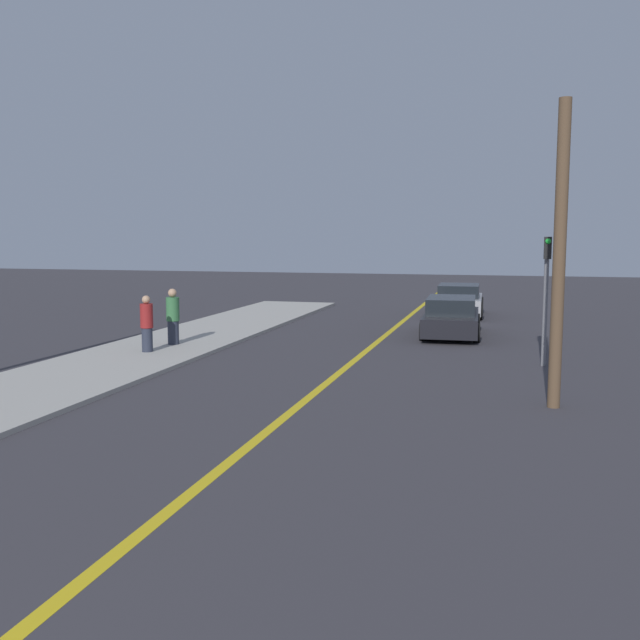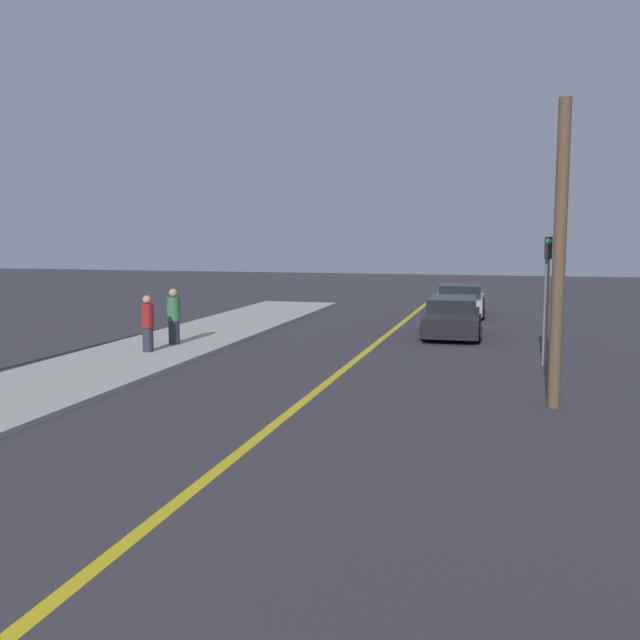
{
  "view_description": "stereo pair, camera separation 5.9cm",
  "coord_description": "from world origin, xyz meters",
  "px_view_note": "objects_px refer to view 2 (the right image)",
  "views": [
    {
      "loc": [
        3.9,
        -0.62,
        3.33
      ],
      "look_at": [
        -0.04,
        14.28,
        1.49
      ],
      "focal_mm": 40.0,
      "sensor_mm": 36.0,
      "label": 1
    },
    {
      "loc": [
        3.96,
        -0.6,
        3.33
      ],
      "look_at": [
        -0.04,
        14.28,
        1.49
      ],
      "focal_mm": 40.0,
      "sensor_mm": 36.0,
      "label": 2
    }
  ],
  "objects_px": {
    "car_ahead_center": "(460,301)",
    "traffic_light": "(547,286)",
    "pedestrian_mid_group": "(148,324)",
    "pedestrian_far_standing": "(174,317)",
    "utility_pole": "(559,256)",
    "car_near_right_lane": "(452,317)"
  },
  "relations": [
    {
      "from": "pedestrian_mid_group",
      "to": "traffic_light",
      "type": "relative_size",
      "value": 0.48
    },
    {
      "from": "car_near_right_lane",
      "to": "traffic_light",
      "type": "distance_m",
      "value": 5.85
    },
    {
      "from": "pedestrian_mid_group",
      "to": "utility_pole",
      "type": "height_order",
      "value": "utility_pole"
    },
    {
      "from": "pedestrian_mid_group",
      "to": "traffic_light",
      "type": "bearing_deg",
      "value": 5.86
    },
    {
      "from": "pedestrian_mid_group",
      "to": "pedestrian_far_standing",
      "type": "xyz_separation_m",
      "value": [
        0.08,
        1.43,
        0.04
      ]
    },
    {
      "from": "pedestrian_mid_group",
      "to": "traffic_light",
      "type": "xyz_separation_m",
      "value": [
        10.57,
        1.08,
        1.18
      ]
    },
    {
      "from": "car_ahead_center",
      "to": "pedestrian_mid_group",
      "type": "height_order",
      "value": "pedestrian_mid_group"
    },
    {
      "from": "car_ahead_center",
      "to": "traffic_light",
      "type": "xyz_separation_m",
      "value": [
        2.87,
        -10.98,
        1.42
      ]
    },
    {
      "from": "car_near_right_lane",
      "to": "pedestrian_mid_group",
      "type": "distance_m",
      "value": 9.93
    },
    {
      "from": "utility_pole",
      "to": "car_ahead_center",
      "type": "bearing_deg",
      "value": 100.49
    },
    {
      "from": "pedestrian_mid_group",
      "to": "utility_pole",
      "type": "bearing_deg",
      "value": -17.9
    },
    {
      "from": "pedestrian_far_standing",
      "to": "traffic_light",
      "type": "xyz_separation_m",
      "value": [
        10.49,
        -0.34,
        1.14
      ]
    },
    {
      "from": "pedestrian_mid_group",
      "to": "pedestrian_far_standing",
      "type": "relative_size",
      "value": 0.95
    },
    {
      "from": "car_ahead_center",
      "to": "pedestrian_mid_group",
      "type": "distance_m",
      "value": 14.32
    },
    {
      "from": "car_near_right_lane",
      "to": "utility_pole",
      "type": "height_order",
      "value": "utility_pole"
    },
    {
      "from": "pedestrian_far_standing",
      "to": "pedestrian_mid_group",
      "type": "bearing_deg",
      "value": -93.37
    },
    {
      "from": "car_near_right_lane",
      "to": "pedestrian_far_standing",
      "type": "relative_size",
      "value": 2.71
    },
    {
      "from": "pedestrian_mid_group",
      "to": "utility_pole",
      "type": "distance_m",
      "value": 11.3
    },
    {
      "from": "car_near_right_lane",
      "to": "car_ahead_center",
      "type": "bearing_deg",
      "value": 89.25
    },
    {
      "from": "pedestrian_far_standing",
      "to": "traffic_light",
      "type": "bearing_deg",
      "value": -1.87
    },
    {
      "from": "pedestrian_far_standing",
      "to": "utility_pole",
      "type": "bearing_deg",
      "value": -24.78
    },
    {
      "from": "traffic_light",
      "to": "car_ahead_center",
      "type": "bearing_deg",
      "value": 104.64
    }
  ]
}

